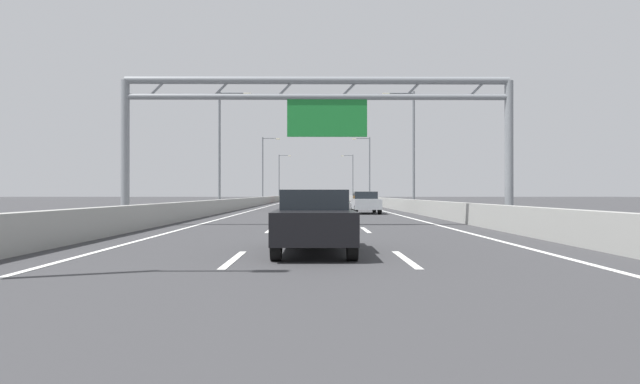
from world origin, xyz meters
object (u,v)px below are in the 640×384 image
streetlamp_right_far (368,166)px  streetlamp_left_distant (280,174)px  green_car (340,198)px  streetlamp_left_far (264,166)px  streetlamp_right_mid (411,143)px  orange_car (300,197)px  streetlamp_right_distant (352,174)px  sign_gantry (319,112)px  streetlamp_left_mid (222,143)px  yellow_car (317,197)px  red_car (294,198)px  black_car (314,220)px  silver_car (365,202)px

streetlamp_right_far → streetlamp_left_distant: size_ratio=1.00×
streetlamp_right_far → green_car: streetlamp_right_far is taller
streetlamp_left_far → streetlamp_right_far: bearing=0.0°
streetlamp_right_mid → orange_car: (-11.05, 76.84, -4.67)m
streetlamp_right_far → streetlamp_right_distant: 34.68m
sign_gantry → streetlamp_left_mid: (-7.52, 19.65, 0.54)m
streetlamp_left_distant → orange_car: 9.64m
sign_gantry → yellow_car: size_ratio=3.61×
streetlamp_left_mid → sign_gantry: bearing=-69.1°
streetlamp_left_mid → streetlamp_left_distant: 69.35m
yellow_car → streetlamp_left_mid: bearing=-98.4°
red_car → yellow_car: yellow_car is taller
streetlamp_left_mid → streetlamp_left_far: size_ratio=1.00×
streetlamp_left_mid → streetlamp_right_far: same height
streetlamp_left_mid → streetlamp_right_mid: 14.93m
black_car → green_car: size_ratio=0.94×
streetlamp_left_mid → silver_car: streetlamp_left_mid is taller
silver_car → sign_gantry: bearing=-103.1°
orange_car → sign_gantry: bearing=-87.8°
sign_gantry → streetlamp_left_mid: 21.05m
green_car → yellow_car: 11.50m
streetlamp_left_far → black_car: size_ratio=2.22×
streetlamp_left_distant → green_car: streetlamp_left_distant is taller
streetlamp_right_far → orange_car: size_ratio=2.02×
streetlamp_left_mid → streetlamp_right_mid: same height
streetlamp_right_mid → orange_car: streetlamp_right_mid is taller
streetlamp_right_mid → streetlamp_left_far: bearing=113.3°
streetlamp_right_mid → black_car: (-7.58, -29.79, -4.64)m
red_car → silver_car: bearing=-81.5°
yellow_car → orange_car: size_ratio=0.99×
green_car → orange_car: green_car is taller
streetlamp_left_far → yellow_car: 19.21m
silver_car → red_car: bearing=98.5°
streetlamp_left_mid → streetlamp_right_mid: bearing=0.0°
streetlamp_right_mid → green_car: bearing=95.2°
green_car → silver_car: (-0.37, -46.17, 0.02)m
sign_gantry → streetlamp_right_mid: size_ratio=1.76×
black_car → orange_car: bearing=91.9°
streetlamp_left_mid → streetlamp_left_distant: bearing=90.0°
silver_car → yellow_car: bearing=93.2°
streetlamp_left_far → yellow_car: streetlamp_left_far is taller
red_car → green_car: size_ratio=0.98×
red_car → streetlamp_left_mid: bearing=-95.9°
sign_gantry → silver_car: sign_gantry is taller
streetlamp_left_far → yellow_car: bearing=65.9°
streetlamp_right_mid → streetlamp_right_far: 34.68m
sign_gantry → black_car: 10.94m
streetlamp_right_mid → streetlamp_left_distant: (-14.93, 69.35, 0.00)m
streetlamp_right_distant → yellow_car: 19.67m
sign_gantry → red_car: 59.63m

